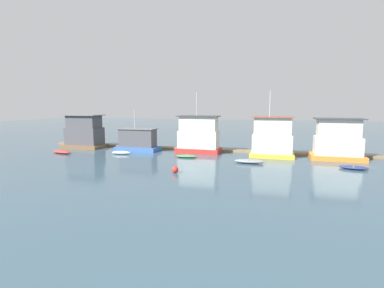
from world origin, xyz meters
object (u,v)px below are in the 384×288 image
Objects in this scene: dinghy_green at (186,156)px; mooring_post_far_right at (91,142)px; mooring_post_centre at (199,146)px; buoy_red at (175,169)px; dinghy_navy at (353,167)px; houseboat_brown at (84,133)px; dinghy_grey at (249,161)px; dinghy_red at (62,152)px; dinghy_white at (121,153)px; houseboat_red at (199,136)px; houseboat_yellow at (272,138)px; mooring_post_near_left at (339,153)px; houseboat_orange at (337,141)px; houseboat_blue at (138,141)px.

mooring_post_far_right reaches higher than dinghy_green.
buoy_red is at bearing -84.67° from mooring_post_centre.
mooring_post_far_right reaches higher than dinghy_navy.
mooring_post_centre is at bearing 4.28° from houseboat_brown.
mooring_post_centre is 14.78m from buoy_red.
dinghy_navy is 20.87m from mooring_post_centre.
mooring_post_far_right is at bearing 164.77° from dinghy_grey.
dinghy_grey is at bearing 0.35° from dinghy_red.
mooring_post_far_right is at bearing 162.95° from dinghy_green.
dinghy_white is at bearing -179.47° from dinghy_green.
houseboat_red is 0.98× the size of houseboat_yellow.
dinghy_navy is at bearing -88.40° from mooring_post_near_left.
houseboat_red is 1.35× the size of houseboat_orange.
houseboat_blue is at bearing -179.38° from houseboat_yellow.
houseboat_orange is (37.85, -0.15, -0.10)m from houseboat_brown.
houseboat_yellow is 7.19× the size of mooring_post_near_left.
houseboat_red is 10.28m from dinghy_grey.
houseboat_brown is at bearing 147.06° from buoy_red.
houseboat_blue is at bearing -166.94° from mooring_post_centre.
houseboat_blue is 9.73m from dinghy_green.
houseboat_blue reaches higher than dinghy_grey.
houseboat_orange is at bearing 97.04° from dinghy_navy.
dinghy_red is at bearing -157.89° from mooring_post_centre.
houseboat_blue is at bearing -175.72° from mooring_post_near_left.
dinghy_white is 1.81× the size of mooring_post_far_right.
mooring_post_centre is at bearing 95.33° from buoy_red.
buoy_red is (11.30, -8.87, 0.12)m from dinghy_white.
mooring_post_near_left is at bearing 12.58° from houseboat_yellow.
dinghy_white is (-28.65, -4.26, -2.11)m from houseboat_orange.
houseboat_brown is 2.20m from mooring_post_far_right.
mooring_post_near_left is (38.37, 1.43, -1.83)m from houseboat_brown.
dinghy_navy is (28.63, -5.41, -1.35)m from houseboat_blue.
dinghy_white is at bearing -101.49° from houseboat_blue.
houseboat_yellow is at bearing -3.69° from mooring_post_far_right.
dinghy_red is 2.56× the size of mooring_post_far_right.
houseboat_brown is 39.12m from dinghy_navy.
houseboat_red reaches higher than dinghy_green.
houseboat_brown is at bearing 179.07° from houseboat_yellow.
dinghy_grey is (-10.52, -5.82, -2.09)m from houseboat_orange.
houseboat_brown is 0.73× the size of houseboat_yellow.
houseboat_red is 2.76× the size of dinghy_navy.
buoy_red reaches higher than dinghy_green.
houseboat_orange is 5.26× the size of mooring_post_near_left.
houseboat_yellow reaches higher than dinghy_red.
dinghy_white is 2.29× the size of mooring_post_near_left.
dinghy_grey is 11.06m from mooring_post_centre.
houseboat_yellow reaches higher than mooring_post_far_right.
dinghy_grey is at bearing -15.23° from mooring_post_far_right.
houseboat_brown is 2.05× the size of dinghy_navy.
houseboat_yellow reaches higher than dinghy_grey.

